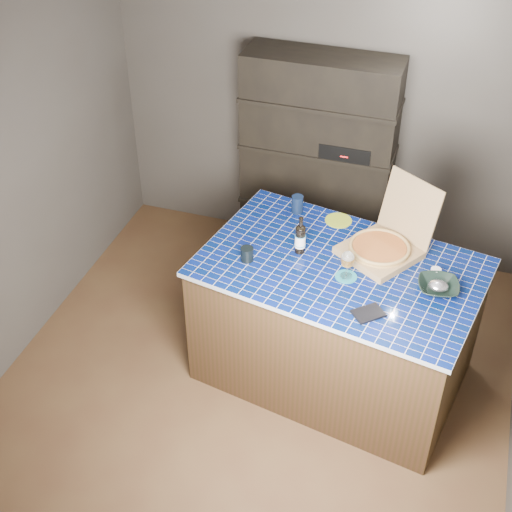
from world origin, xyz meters
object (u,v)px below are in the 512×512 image
(dvd_case, at_px, (368,313))
(bowl, at_px, (438,287))
(kitchen_island, at_px, (336,322))
(mead_bottle, at_px, (300,239))
(pizza_box, at_px, (383,246))
(wine_glass, at_px, (348,260))

(dvd_case, bearing_deg, bowl, 91.15)
(kitchen_island, xyz_separation_m, bowl, (0.62, -0.06, 0.52))
(kitchen_island, height_order, mead_bottle, mead_bottle)
(kitchen_island, bearing_deg, pizza_box, 53.14)
(kitchen_island, height_order, pizza_box, pizza_box)
(dvd_case, relative_size, bowl, 0.71)
(pizza_box, distance_m, bowl, 0.48)
(dvd_case, height_order, bowl, bowl)
(bowl, bearing_deg, kitchen_island, 174.60)
(dvd_case, distance_m, bowl, 0.50)
(mead_bottle, relative_size, dvd_case, 1.51)
(pizza_box, height_order, wine_glass, pizza_box)
(pizza_box, bearing_deg, wine_glass, -86.09)
(pizza_box, distance_m, mead_bottle, 0.54)
(dvd_case, bearing_deg, pizza_box, 140.56)
(kitchen_island, bearing_deg, mead_bottle, 178.09)
(wine_glass, bearing_deg, kitchen_island, 118.40)
(pizza_box, distance_m, wine_glass, 0.36)
(pizza_box, distance_m, dvd_case, 0.61)
(pizza_box, bearing_deg, mead_bottle, -131.77)
(mead_bottle, xyz_separation_m, dvd_case, (0.55, -0.47, -0.10))
(mead_bottle, height_order, dvd_case, mead_bottle)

